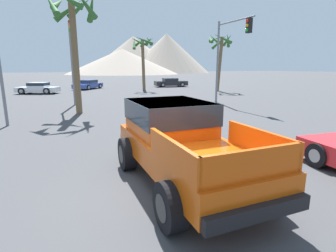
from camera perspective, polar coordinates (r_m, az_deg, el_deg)
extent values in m
plane|color=#424244|center=(6.21, 0.69, -12.90)|extent=(320.00, 320.00, 0.00)
cube|color=#CC4C0C|center=(6.00, 3.80, -5.93)|extent=(1.98, 4.76, 0.56)
cube|color=#CC4C0C|center=(6.67, 0.28, 2.02)|extent=(1.79, 2.11, 0.81)
cube|color=#1E2833|center=(6.64, 0.28, 3.25)|extent=(1.83, 2.15, 0.52)
cube|color=#CC4C0C|center=(4.33, 0.75, -6.10)|extent=(0.11, 1.90, 0.48)
cube|color=#CC4C0C|center=(5.30, 19.35, -3.31)|extent=(0.11, 1.90, 0.48)
cube|color=#CC4C0C|center=(4.07, 18.10, -7.99)|extent=(1.84, 0.10, 0.48)
cube|color=black|center=(8.19, -3.72, -2.01)|extent=(1.88, 0.19, 0.24)
cube|color=black|center=(4.23, 19.14, -17.36)|extent=(1.88, 0.19, 0.24)
cylinder|color=black|center=(7.11, -8.83, -5.96)|extent=(0.35, 0.86, 0.86)
cylinder|color=#232326|center=(7.11, -8.83, -5.96)|extent=(0.37, 0.48, 0.47)
cylinder|color=black|center=(7.78, 5.54, -4.21)|extent=(0.35, 0.86, 0.86)
cylinder|color=#232326|center=(7.78, 5.54, -4.21)|extent=(0.37, 0.48, 0.47)
cylinder|color=black|center=(4.54, 0.56, -17.04)|extent=(0.35, 0.86, 0.86)
cylinder|color=#232326|center=(4.54, 0.56, -17.04)|extent=(0.37, 0.48, 0.47)
cylinder|color=black|center=(5.54, 20.27, -12.12)|extent=(0.35, 0.86, 0.86)
cylinder|color=#232326|center=(5.54, 20.27, -12.12)|extent=(0.37, 0.48, 0.47)
cylinder|color=black|center=(8.25, 29.76, -5.59)|extent=(0.28, 0.69, 0.67)
cylinder|color=#9E9EA3|center=(8.25, 29.76, -5.59)|extent=(0.27, 0.39, 0.37)
cube|color=#232328|center=(37.71, 0.64, 9.30)|extent=(4.75, 2.36, 0.62)
cube|color=#232328|center=(37.65, 0.47, 10.06)|extent=(2.10, 1.81, 0.39)
cube|color=#1E2833|center=(37.65, 0.47, 10.13)|extent=(2.14, 1.85, 0.24)
cylinder|color=black|center=(38.97, 2.29, 9.16)|extent=(0.68, 0.30, 0.66)
cylinder|color=#9E9EA3|center=(38.97, 2.29, 9.16)|extent=(0.39, 0.28, 0.36)
cylinder|color=black|center=(37.34, 3.13, 9.00)|extent=(0.68, 0.30, 0.66)
cylinder|color=#9E9EA3|center=(37.34, 3.13, 9.00)|extent=(0.39, 0.28, 0.36)
cylinder|color=black|center=(38.17, -1.80, 9.09)|extent=(0.68, 0.30, 0.66)
cylinder|color=#9E9EA3|center=(38.17, -1.80, 9.09)|extent=(0.39, 0.28, 0.36)
cylinder|color=black|center=(36.50, -1.12, 8.93)|extent=(0.68, 0.30, 0.66)
cylinder|color=#9E9EA3|center=(36.50, -1.12, 8.93)|extent=(0.39, 0.28, 0.36)
cube|color=#334C9E|center=(35.08, -16.98, 8.41)|extent=(4.15, 4.51, 0.51)
cube|color=#334C9E|center=(35.15, -16.94, 9.21)|extent=(2.37, 2.41, 0.46)
cube|color=#1E2833|center=(35.14, -16.94, 9.30)|extent=(2.42, 2.46, 0.28)
cylinder|color=black|center=(33.49, -17.00, 8.04)|extent=(0.57, 0.63, 0.64)
cylinder|color=#9E9EA3|center=(33.49, -17.00, 8.04)|extent=(0.40, 0.42, 0.35)
cylinder|color=black|center=(34.44, -19.40, 7.99)|extent=(0.57, 0.63, 0.64)
cylinder|color=#9E9EA3|center=(34.44, -19.40, 7.99)|extent=(0.40, 0.42, 0.35)
cylinder|color=black|center=(35.80, -14.63, 8.44)|extent=(0.57, 0.63, 0.64)
cylinder|color=#9E9EA3|center=(35.80, -14.63, 8.44)|extent=(0.40, 0.42, 0.35)
cylinder|color=black|center=(36.69, -16.95, 8.40)|extent=(0.57, 0.63, 0.64)
cylinder|color=#9E9EA3|center=(36.69, -16.95, 8.40)|extent=(0.40, 0.42, 0.35)
cube|color=white|center=(30.72, -26.46, 7.14)|extent=(4.43, 3.17, 0.50)
cube|color=white|center=(30.65, -26.38, 8.06)|extent=(2.17, 2.08, 0.48)
cube|color=#1E2833|center=(30.64, -26.39, 8.16)|extent=(2.21, 2.12, 0.29)
cylinder|color=black|center=(30.55, -29.26, 6.64)|extent=(0.71, 0.46, 0.67)
cylinder|color=#9E9EA3|center=(30.55, -29.26, 6.64)|extent=(0.43, 0.36, 0.37)
cylinder|color=black|center=(32.04, -27.86, 6.99)|extent=(0.71, 0.46, 0.67)
cylinder|color=#9E9EA3|center=(32.04, -27.86, 6.99)|extent=(0.43, 0.36, 0.37)
cylinder|color=black|center=(29.44, -24.91, 6.90)|extent=(0.71, 0.46, 0.67)
cylinder|color=#9E9EA3|center=(29.44, -24.91, 6.90)|extent=(0.43, 0.36, 0.37)
cylinder|color=black|center=(30.98, -23.66, 7.24)|extent=(0.71, 0.46, 0.67)
cylinder|color=#9E9EA3|center=(30.98, -23.66, 7.24)|extent=(0.43, 0.36, 0.37)
cylinder|color=slate|center=(20.35, -20.13, 12.51)|extent=(0.16, 0.16, 5.80)
cylinder|color=slate|center=(18.89, -20.43, 20.63)|extent=(0.11, 3.37, 0.11)
cube|color=black|center=(17.55, -20.04, 19.68)|extent=(0.26, 0.34, 0.90)
sphere|color=red|center=(17.58, -20.63, 20.52)|extent=(0.20, 0.20, 0.20)
sphere|color=orange|center=(17.54, -20.56, 19.65)|extent=(0.20, 0.20, 0.20)
sphere|color=green|center=(17.51, -20.49, 18.78)|extent=(0.20, 0.20, 0.20)
cylinder|color=slate|center=(20.86, 10.72, 13.30)|extent=(0.16, 0.16, 6.00)
cylinder|color=slate|center=(19.55, 14.41, 21.30)|extent=(0.11, 3.81, 0.11)
cube|color=black|center=(18.35, 17.24, 20.16)|extent=(0.26, 0.34, 0.90)
sphere|color=red|center=(18.29, 16.92, 21.06)|extent=(0.20, 0.20, 0.20)
sphere|color=orange|center=(18.25, 16.86, 20.23)|extent=(0.20, 0.20, 0.20)
sphere|color=green|center=(18.22, 16.80, 19.39)|extent=(0.20, 0.20, 0.20)
cylinder|color=brown|center=(16.32, -19.50, 13.54)|extent=(0.36, 0.38, 6.28)
cone|color=#2D6028|center=(16.78, -16.33, 23.51)|extent=(0.38, 2.00, 1.43)
cone|color=#2D6028|center=(17.38, -18.77, 23.10)|extent=(1.51, 1.18, 1.24)
cone|color=#2D6028|center=(17.60, -20.77, 22.56)|extent=(1.80, 0.51, 1.50)
cone|color=#2D6028|center=(16.94, -22.83, 23.36)|extent=(0.93, 1.48, 1.00)
cone|color=#2D6028|center=(16.34, -24.08, 23.11)|extent=(0.83, 1.94, 1.55)
cone|color=#2D6028|center=(15.96, -20.74, 24.28)|extent=(1.53, 0.66, 0.97)
cone|color=#2D6028|center=(16.07, -17.51, 23.96)|extent=(1.50, 1.50, 1.38)
cylinder|color=brown|center=(31.04, 11.18, 12.98)|extent=(0.36, 0.88, 6.00)
cone|color=#2D6028|center=(31.83, 12.82, 17.79)|extent=(0.65, 1.95, 1.29)
cone|color=#2D6028|center=(32.48, 11.09, 17.50)|extent=(1.74, 1.33, 1.74)
cone|color=#2D6028|center=(32.02, 10.19, 18.08)|extent=(1.61, 0.50, 0.88)
cone|color=#2D6028|center=(31.19, 9.18, 18.16)|extent=(1.07, 2.04, 1.09)
cone|color=#2D6028|center=(30.76, 10.11, 18.09)|extent=(0.80, 1.59, 1.26)
cone|color=#2D6028|center=(30.37, 11.82, 18.17)|extent=(2.18, 0.92, 1.19)
cone|color=#2D6028|center=(31.27, 12.92, 17.75)|extent=(1.41, 1.49, 1.50)
cylinder|color=brown|center=(32.19, -5.40, 13.03)|extent=(0.36, 0.67, 5.89)
cone|color=#2D6028|center=(32.52, -4.26, 17.89)|extent=(0.59, 1.45, 1.02)
cone|color=#2D6028|center=(33.03, -4.58, 17.70)|extent=(1.54, 1.60, 1.26)
cone|color=#2D6028|center=(32.88, -6.04, 17.74)|extent=(1.54, 0.56, 1.13)
cone|color=#2D6028|center=(32.19, -7.36, 17.53)|extent=(0.91, 1.81, 1.66)
cone|color=#2D6028|center=(31.51, -6.84, 17.99)|extent=(1.16, 1.97, 1.10)
cone|color=#2D6028|center=(31.13, -5.24, 18.10)|extent=(2.15, 0.83, 1.09)
cone|color=#2D6028|center=(31.89, -4.16, 18.00)|extent=(1.26, 1.32, 1.01)
cone|color=gray|center=(139.50, -0.31, 15.52)|extent=(43.70, 43.70, 19.49)
cone|color=gray|center=(143.80, -7.48, 15.16)|extent=(49.31, 49.31, 18.62)
cone|color=gray|center=(113.60, -9.87, 13.65)|extent=(46.22, 46.22, 10.17)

